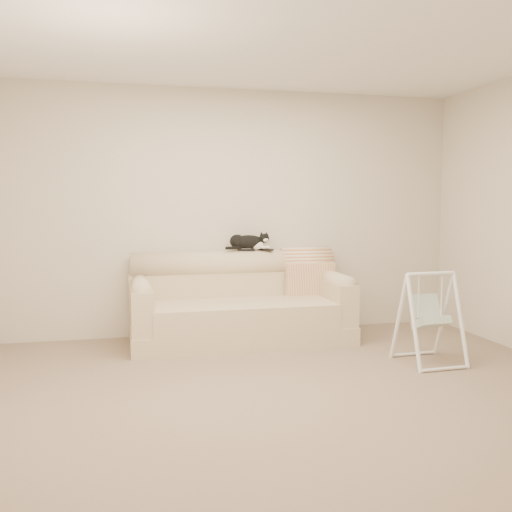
{
  "coord_description": "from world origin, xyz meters",
  "views": [
    {
      "loc": [
        -1.16,
        -4.02,
        1.42
      ],
      "look_at": [
        0.1,
        1.27,
        0.9
      ],
      "focal_mm": 40.0,
      "sensor_mm": 36.0,
      "label": 1
    }
  ],
  "objects_px": {
    "sofa": "(239,306)",
    "tuxedo_cat": "(248,242)",
    "remote_a": "(246,250)",
    "remote_b": "(266,250)",
    "baby_swing": "(429,317)"
  },
  "relations": [
    {
      "from": "sofa",
      "to": "tuxedo_cat",
      "type": "xyz_separation_m",
      "value": [
        0.15,
        0.25,
        0.64
      ]
    },
    {
      "from": "remote_a",
      "to": "remote_b",
      "type": "height_order",
      "value": "remote_a"
    },
    {
      "from": "sofa",
      "to": "baby_swing",
      "type": "height_order",
      "value": "sofa"
    },
    {
      "from": "sofa",
      "to": "remote_a",
      "type": "xyz_separation_m",
      "value": [
        0.12,
        0.24,
        0.56
      ]
    },
    {
      "from": "tuxedo_cat",
      "to": "sofa",
      "type": "bearing_deg",
      "value": -121.07
    },
    {
      "from": "sofa",
      "to": "baby_swing",
      "type": "bearing_deg",
      "value": -39.65
    },
    {
      "from": "remote_a",
      "to": "baby_swing",
      "type": "xyz_separation_m",
      "value": [
        1.33,
        -1.44,
        -0.5
      ]
    },
    {
      "from": "sofa",
      "to": "tuxedo_cat",
      "type": "relative_size",
      "value": 4.49
    },
    {
      "from": "remote_a",
      "to": "baby_swing",
      "type": "distance_m",
      "value": 2.02
    },
    {
      "from": "sofa",
      "to": "tuxedo_cat",
      "type": "height_order",
      "value": "tuxedo_cat"
    },
    {
      "from": "remote_a",
      "to": "remote_b",
      "type": "relative_size",
      "value": 1.19
    },
    {
      "from": "sofa",
      "to": "remote_b",
      "type": "distance_m",
      "value": 0.69
    },
    {
      "from": "tuxedo_cat",
      "to": "baby_swing",
      "type": "height_order",
      "value": "tuxedo_cat"
    },
    {
      "from": "sofa",
      "to": "remote_a",
      "type": "distance_m",
      "value": 0.62
    },
    {
      "from": "sofa",
      "to": "baby_swing",
      "type": "distance_m",
      "value": 1.88
    }
  ]
}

